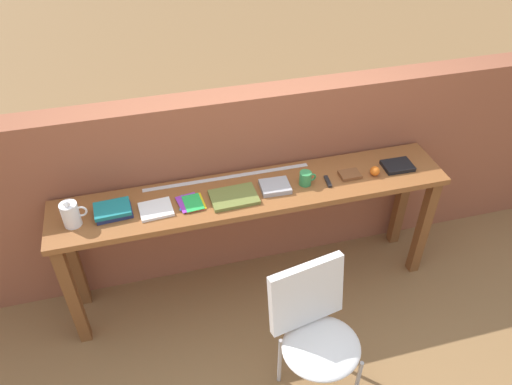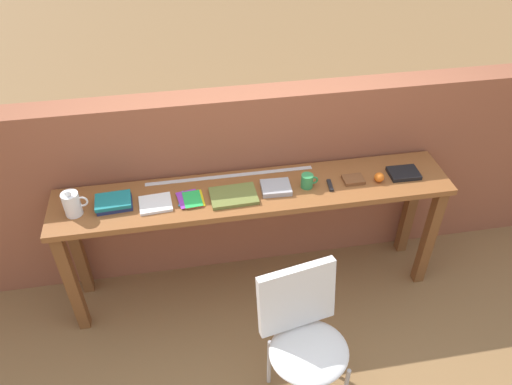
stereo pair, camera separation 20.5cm
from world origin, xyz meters
name	(u,v)px [view 1 (the left image)]	position (x,y,z in m)	size (l,w,h in m)	color
ground_plane	(265,316)	(0.00, 0.00, 0.00)	(40.00, 40.00, 0.00)	olive
brick_wall_back	(242,182)	(0.00, 0.64, 0.69)	(6.00, 0.20, 1.38)	#935138
sideboard	(254,207)	(0.00, 0.30, 0.74)	(2.50, 0.44, 0.88)	brown
chair_white_moulded	(316,329)	(0.13, -0.54, 0.53)	(0.52, 0.53, 0.89)	white
pitcher_white	(71,214)	(-1.08, 0.26, 0.96)	(0.14, 0.10, 0.18)	white
book_stack_leftmost	(113,211)	(-0.85, 0.29, 0.91)	(0.22, 0.17, 0.05)	navy
magazine_cycling	(156,209)	(-0.61, 0.26, 0.89)	(0.19, 0.17, 0.02)	white
pamphlet_pile_colourful	(192,203)	(-0.40, 0.27, 0.89)	(0.17, 0.18, 0.01)	#E5334C
book_open_centre	(234,197)	(-0.14, 0.25, 0.89)	(0.28, 0.20, 0.02)	olive
book_grey_hardcover	(275,187)	(0.13, 0.28, 0.90)	(0.18, 0.15, 0.03)	#9E9EA3
mug	(306,178)	(0.33, 0.28, 0.92)	(0.11, 0.08, 0.09)	#338C4C
multitool_folded	(328,181)	(0.47, 0.26, 0.89)	(0.02, 0.11, 0.02)	black
leather_journal_brown	(350,175)	(0.63, 0.28, 0.89)	(0.13, 0.10, 0.02)	brown
sports_ball_small	(375,171)	(0.79, 0.25, 0.91)	(0.06, 0.06, 0.06)	orange
book_repair_rightmost	(398,166)	(0.98, 0.29, 0.89)	(0.19, 0.15, 0.03)	black
ruler_metal_back_edge	(227,177)	(-0.13, 0.47, 0.88)	(1.08, 0.03, 0.00)	silver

